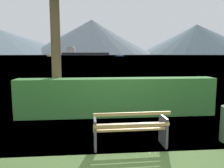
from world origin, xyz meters
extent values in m
plane|color=#4C6B33|center=(0.00, 0.00, 0.00)|extent=(1400.00, 1400.00, 0.00)
plane|color=#6B8EA3|center=(0.00, 309.64, 0.00)|extent=(620.00, 620.00, 0.00)
cube|color=tan|center=(0.00, -0.19, 0.45)|extent=(1.64, 0.10, 0.04)
cube|color=tan|center=(0.00, 0.00, 0.45)|extent=(1.64, 0.10, 0.04)
cube|color=tan|center=(0.00, 0.19, 0.45)|extent=(1.64, 0.10, 0.04)
cube|color=tan|center=(0.01, -0.27, 0.57)|extent=(1.64, 0.08, 0.06)
cube|color=tan|center=(0.01, -0.31, 0.84)|extent=(1.64, 0.08, 0.06)
cube|color=#4C4C51|center=(-0.78, -0.04, 0.34)|extent=(0.06, 0.51, 0.68)
cube|color=#4C4C51|center=(0.78, 0.00, 0.34)|extent=(0.06, 0.51, 0.68)
cube|color=#387A33|center=(0.00, 2.54, 0.64)|extent=(6.59, 0.63, 1.27)
cylinder|color=brown|center=(-2.05, 3.09, 2.23)|extent=(0.32, 0.32, 4.45)
cube|color=#232328|center=(-8.94, 301.19, 1.87)|extent=(63.28, 12.47, 3.75)
cube|color=silver|center=(-29.03, 302.32, 6.74)|extent=(11.75, 8.67, 5.99)
cube|color=silver|center=(-29.03, 302.32, 10.68)|extent=(8.41, 9.37, 1.87)
cube|color=#335693|center=(23.34, 188.94, 0.41)|extent=(7.63, 6.08, 0.81)
cube|color=silver|center=(23.34, 188.94, 1.24)|extent=(3.16, 2.81, 0.85)
cube|color=gold|center=(-33.89, 182.53, 0.51)|extent=(5.80, 7.84, 1.02)
cube|color=beige|center=(-33.89, 182.53, 1.56)|extent=(2.77, 3.21, 1.08)
cone|color=gray|center=(0.00, 568.80, 43.21)|extent=(311.62, 311.62, 86.42)
cone|color=slate|center=(262.89, 548.54, 37.67)|extent=(302.27, 302.27, 75.33)
camera|label=1|loc=(-0.83, -4.79, 2.08)|focal=35.87mm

